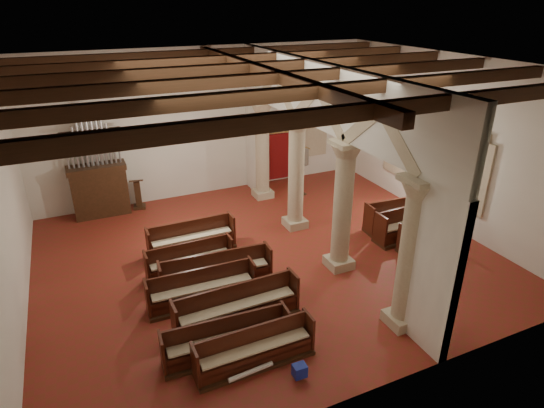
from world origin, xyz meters
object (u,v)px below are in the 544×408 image
at_px(pipe_organ, 98,181).
at_px(aisle_pew_0, 424,240).
at_px(lectern, 138,196).
at_px(nave_pew_0, 255,353).
at_px(processional_banner, 304,177).

height_order(pipe_organ, aisle_pew_0, pipe_organ).
distance_m(lectern, nave_pew_0, 9.81).
height_order(nave_pew_0, aisle_pew_0, aisle_pew_0).
bearing_deg(aisle_pew_0, nave_pew_0, -162.01).
bearing_deg(lectern, processional_banner, -2.15).
distance_m(lectern, aisle_pew_0, 10.83).
bearing_deg(lectern, nave_pew_0, -74.02).
distance_m(nave_pew_0, aisle_pew_0, 7.51).
bearing_deg(pipe_organ, aisle_pew_0, -37.65).
relative_size(lectern, nave_pew_0, 0.46).
height_order(processional_banner, nave_pew_0, processional_banner).
distance_m(pipe_organ, nave_pew_0, 10.10).
distance_m(pipe_organ, lectern, 1.60).
xyz_separation_m(lectern, processional_banner, (6.61, -1.46, 0.24)).
bearing_deg(aisle_pew_0, processional_banner, 102.35).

